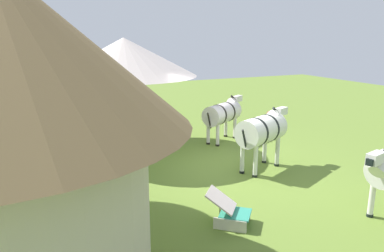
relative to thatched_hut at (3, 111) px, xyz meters
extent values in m
plane|color=olive|center=(2.70, -5.11, -2.49)|extent=(36.00, 36.00, 0.00)
cylinder|color=beige|center=(0.00, 0.00, -1.37)|extent=(3.68, 3.68, 2.24)
cylinder|color=brown|center=(5.59, -3.06, -1.37)|extent=(0.10, 0.10, 2.25)
cone|color=beige|center=(5.59, -3.06, 0.31)|extent=(4.29, 4.29, 1.12)
cube|color=silver|center=(5.59, -3.06, -1.77)|extent=(1.32, 0.99, 0.04)
cylinder|color=silver|center=(4.99, -2.63, -2.14)|extent=(0.06, 0.06, 0.70)
cylinder|color=silver|center=(6.19, -2.62, -2.14)|extent=(0.06, 0.06, 0.70)
cylinder|color=silver|center=(5.00, -3.49, -2.14)|extent=(0.06, 0.06, 0.70)
cylinder|color=silver|center=(6.19, -3.48, -2.14)|extent=(0.06, 0.06, 0.70)
cube|color=white|center=(4.54, -3.39, -2.04)|extent=(0.53, 0.55, 0.04)
cube|color=white|center=(4.36, -3.45, -1.82)|extent=(0.17, 0.43, 0.45)
cylinder|color=white|center=(4.65, -3.16, -2.27)|extent=(0.04, 0.04, 0.45)
cylinder|color=white|center=(4.77, -3.52, -2.27)|extent=(0.04, 0.04, 0.45)
cylinder|color=white|center=(4.31, -3.27, -2.27)|extent=(0.04, 0.04, 0.45)
cylinder|color=white|center=(4.42, -3.63, -2.27)|extent=(0.04, 0.04, 0.45)
cube|color=silver|center=(5.89, -4.12, -2.04)|extent=(0.54, 0.52, 0.04)
cube|color=silver|center=(5.94, -4.31, -1.82)|extent=(0.43, 0.16, 0.45)
cylinder|color=silver|center=(5.66, -4.00, -2.27)|extent=(0.04, 0.04, 0.45)
cylinder|color=silver|center=(6.02, -3.90, -2.27)|extent=(0.04, 0.04, 0.45)
cylinder|color=silver|center=(5.75, -4.35, -2.27)|extent=(0.04, 0.04, 0.45)
cylinder|color=silver|center=(6.12, -4.25, -2.27)|extent=(0.04, 0.04, 0.45)
cube|color=silver|center=(6.69, -2.92, -2.04)|extent=(0.47, 0.49, 0.04)
cube|color=silver|center=(6.88, -2.90, -1.82)|extent=(0.09, 0.44, 0.45)
cylinder|color=silver|center=(6.54, -3.13, -2.27)|extent=(0.04, 0.04, 0.45)
cylinder|color=silver|center=(6.49, -2.76, -2.27)|extent=(0.04, 0.04, 0.45)
cylinder|color=silver|center=(6.89, -3.09, -2.27)|extent=(0.04, 0.04, 0.45)
cylinder|color=silver|center=(6.85, -2.71, -2.27)|extent=(0.04, 0.04, 0.45)
cube|color=silver|center=(5.37, -1.97, -2.04)|extent=(0.52, 0.50, 0.04)
cube|color=silver|center=(5.33, -1.78, -1.82)|extent=(0.44, 0.13, 0.45)
cylinder|color=silver|center=(5.59, -2.11, -2.27)|extent=(0.04, 0.04, 0.45)
cylinder|color=silver|center=(5.22, -2.19, -2.27)|extent=(0.04, 0.04, 0.45)
cylinder|color=silver|center=(5.52, -1.76, -2.27)|extent=(0.04, 0.04, 0.45)
cylinder|color=silver|center=(5.15, -1.83, -2.27)|extent=(0.04, 0.04, 0.45)
cylinder|color=black|center=(7.28, -3.40, -2.06)|extent=(0.13, 0.13, 0.86)
cylinder|color=black|center=(7.13, -3.37, -2.06)|extent=(0.13, 0.13, 0.86)
cube|color=blue|center=(7.20, -3.39, -1.33)|extent=(0.49, 0.29, 0.61)
cylinder|color=#E2AA9A|center=(7.46, -3.43, -1.31)|extent=(0.09, 0.09, 0.57)
cylinder|color=#E2AA9A|center=(6.95, -3.34, -1.31)|extent=(0.09, 0.09, 0.57)
sphere|color=#E2AA9A|center=(7.20, -3.39, -0.89)|extent=(0.23, 0.23, 0.23)
cylinder|color=black|center=(7.39, -2.93, -2.07)|extent=(0.12, 0.12, 0.84)
cylinder|color=black|center=(7.37, -2.78, -2.07)|extent=(0.12, 0.12, 0.84)
cube|color=silver|center=(7.38, -2.86, -1.35)|extent=(0.26, 0.48, 0.60)
cylinder|color=tan|center=(7.41, -3.11, -1.34)|extent=(0.09, 0.09, 0.56)
cylinder|color=tan|center=(7.35, -2.60, -1.34)|extent=(0.09, 0.09, 0.56)
sphere|color=tan|center=(7.38, -2.86, -0.92)|extent=(0.23, 0.23, 0.23)
cube|color=teal|center=(0.11, -3.61, -2.27)|extent=(0.75, 0.76, 0.03)
cube|color=#F4DDD4|center=(0.29, -3.41, -2.04)|extent=(0.73, 0.73, 0.36)
cube|color=beige|center=(0.34, -3.74, -2.38)|extent=(0.43, 0.48, 0.22)
cube|color=beige|center=(-0.05, -3.40, -2.38)|extent=(0.43, 0.48, 0.22)
cylinder|color=silver|center=(2.32, -5.71, -1.42)|extent=(1.21, 1.58, 0.71)
cylinder|color=black|center=(2.21, -5.45, -1.42)|extent=(0.70, 0.36, 0.73)
cylinder|color=black|center=(2.42, -5.94, -1.42)|extent=(0.70, 0.36, 0.73)
cylinder|color=silver|center=(2.60, -6.36, -1.24)|extent=(0.51, 0.63, 0.52)
cube|color=silver|center=(2.71, -6.61, -1.08)|extent=(0.32, 0.44, 0.20)
cube|color=black|center=(2.78, -6.78, -1.11)|extent=(0.16, 0.16, 0.12)
cube|color=black|center=(2.60, -6.36, -1.04)|extent=(0.18, 0.35, 0.28)
cylinder|color=silver|center=(2.71, -6.12, -2.09)|extent=(0.11, 0.11, 0.81)
cylinder|color=black|center=(2.71, -6.12, -2.46)|extent=(0.13, 0.13, 0.06)
cylinder|color=silver|center=(2.35, -6.28, -2.09)|extent=(0.11, 0.11, 0.81)
cylinder|color=black|center=(2.35, -6.28, -2.46)|extent=(0.13, 0.13, 0.06)
cylinder|color=silver|center=(2.29, -5.14, -2.09)|extent=(0.11, 0.11, 0.81)
cylinder|color=black|center=(2.29, -5.14, -2.46)|extent=(0.13, 0.13, 0.06)
cylinder|color=silver|center=(1.93, -5.29, -2.09)|extent=(0.11, 0.11, 0.81)
cylinder|color=black|center=(1.93, -5.29, -2.46)|extent=(0.13, 0.13, 0.06)
cylinder|color=black|center=(2.03, -5.01, -1.52)|extent=(0.14, 0.24, 0.53)
cylinder|color=silver|center=(-0.95, -6.02, -1.31)|extent=(0.41, 0.59, 0.50)
cube|color=silver|center=(-1.02, -5.75, -1.15)|extent=(0.27, 0.43, 0.20)
cube|color=black|center=(-1.06, -5.58, -1.18)|extent=(0.15, 0.15, 0.12)
cube|color=black|center=(-0.95, -6.02, -1.11)|extent=(0.13, 0.37, 0.28)
cylinder|color=silver|center=(-0.73, -6.15, -2.11)|extent=(0.11, 0.11, 0.76)
cylinder|color=black|center=(-0.73, -6.15, -2.46)|extent=(0.13, 0.13, 0.06)
cylinder|color=silver|center=(5.07, -6.10, -1.54)|extent=(1.30, 1.60, 0.64)
cylinder|color=black|center=(4.92, -5.85, -1.54)|extent=(0.61, 0.40, 0.66)
cylinder|color=black|center=(5.21, -6.33, -1.54)|extent=(0.61, 0.40, 0.66)
cylinder|color=silver|center=(5.45, -6.74, -1.36)|extent=(0.52, 0.61, 0.50)
cube|color=silver|center=(5.59, -6.99, -1.20)|extent=(0.36, 0.44, 0.20)
cube|color=black|center=(5.68, -7.14, -1.23)|extent=(0.16, 0.16, 0.12)
cube|color=black|center=(5.45, -6.74, -1.16)|extent=(0.22, 0.34, 0.28)
cylinder|color=silver|center=(5.51, -6.50, -2.14)|extent=(0.11, 0.11, 0.71)
cylinder|color=black|center=(5.51, -6.50, -2.46)|extent=(0.13, 0.13, 0.06)
cylinder|color=silver|center=(5.20, -6.68, -2.14)|extent=(0.11, 0.11, 0.71)
cylinder|color=black|center=(5.20, -6.68, -2.46)|extent=(0.13, 0.13, 0.06)
cylinder|color=silver|center=(4.94, -5.53, -2.14)|extent=(0.11, 0.11, 0.71)
cylinder|color=black|center=(4.94, -5.53, -2.46)|extent=(0.13, 0.13, 0.06)
cylinder|color=silver|center=(4.64, -5.71, -2.14)|extent=(0.11, 0.11, 0.71)
cylinder|color=black|center=(4.64, -5.71, -2.46)|extent=(0.13, 0.13, 0.06)
cylinder|color=black|center=(4.67, -5.42, -1.64)|extent=(0.16, 0.23, 0.53)
cube|color=#974E3D|center=(7.02, -9.45, -2.45)|extent=(2.35, 2.11, 0.08)
camera|label=1|loc=(-5.23, -0.27, 0.95)|focal=34.50mm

